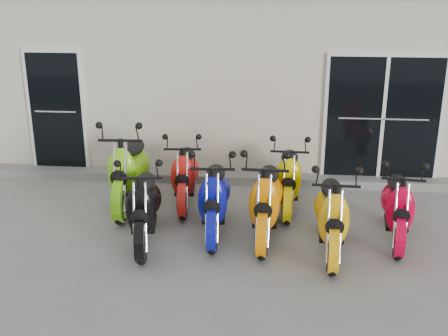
{
  "coord_description": "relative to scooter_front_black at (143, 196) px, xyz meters",
  "views": [
    {
      "loc": [
        0.76,
        -7.45,
        3.55
      ],
      "look_at": [
        0.0,
        0.6,
        0.75
      ],
      "focal_mm": 45.0,
      "sensor_mm": 36.0,
      "label": 1
    }
  ],
  "objects": [
    {
      "name": "front_step",
      "position": [
        1.0,
        2.5,
        -0.6
      ],
      "size": [
        14.0,
        0.4,
        0.15
      ],
      "primitive_type": "cube",
      "color": "gray",
      "rests_on": "ground"
    },
    {
      "name": "scooter_front_blue",
      "position": [
        0.93,
        0.38,
        0.01
      ],
      "size": [
        0.79,
        1.91,
        1.39
      ],
      "primitive_type": null,
      "rotation": [
        0.0,
        0.0,
        0.06
      ],
      "color": "#0B1194",
      "rests_on": "ground"
    },
    {
      "name": "scooter_front_black",
      "position": [
        0.0,
        0.0,
        0.0
      ],
      "size": [
        0.93,
        1.92,
        1.36
      ],
      "primitive_type": null,
      "rotation": [
        0.0,
        0.0,
        0.15
      ],
      "color": "black",
      "rests_on": "ground"
    },
    {
      "name": "scooter_back_green",
      "position": [
        -0.52,
        1.24,
        0.08
      ],
      "size": [
        0.85,
        2.1,
        1.53
      ],
      "primitive_type": null,
      "rotation": [
        0.0,
        0.0,
        0.05
      ],
      "color": "#7EE615",
      "rests_on": "ground"
    },
    {
      "name": "ground",
      "position": [
        1.0,
        0.48,
        -0.68
      ],
      "size": [
        80.0,
        80.0,
        0.0
      ],
      "primitive_type": "plane",
      "color": "gray",
      "rests_on": "ground"
    },
    {
      "name": "scooter_front_red",
      "position": [
        3.49,
        0.4,
        -0.03
      ],
      "size": [
        0.84,
        1.81,
        1.29
      ],
      "primitive_type": null,
      "rotation": [
        0.0,
        0.0,
        -0.12
      ],
      "color": "red",
      "rests_on": "ground"
    },
    {
      "name": "door_left",
      "position": [
        -2.2,
        2.65,
        0.58
      ],
      "size": [
        1.07,
        0.08,
        2.22
      ],
      "primitive_type": "cube",
      "color": "black",
      "rests_on": "front_step"
    },
    {
      "name": "scooter_back_red",
      "position": [
        0.35,
        1.39,
        -0.02
      ],
      "size": [
        0.81,
        1.83,
        1.31
      ],
      "primitive_type": null,
      "rotation": [
        0.0,
        0.0,
        0.09
      ],
      "color": "red",
      "rests_on": "ground"
    },
    {
      "name": "scooter_back_yellow",
      "position": [
        2.0,
        1.38,
        -0.02
      ],
      "size": [
        0.71,
        1.81,
        1.32
      ],
      "primitive_type": null,
      "rotation": [
        0.0,
        0.0,
        -0.03
      ],
      "color": "#EFD200",
      "rests_on": "ground"
    },
    {
      "name": "door_right",
      "position": [
        3.6,
        2.65,
        0.58
      ],
      "size": [
        2.02,
        0.08,
        2.22
      ],
      "primitive_type": "cube",
      "color": "black",
      "rests_on": "front_step"
    },
    {
      "name": "scooter_front_orange_b",
      "position": [
        2.54,
        -0.05,
        0.0
      ],
      "size": [
        0.75,
        1.88,
        1.37
      ],
      "primitive_type": null,
      "rotation": [
        0.0,
        0.0,
        -0.04
      ],
      "color": "#F8AC0C",
      "rests_on": "ground"
    },
    {
      "name": "building",
      "position": [
        1.0,
        5.68,
        0.92
      ],
      "size": [
        14.0,
        6.0,
        3.2
      ],
      "primitive_type": "cube",
      "color": "beige",
      "rests_on": "ground"
    },
    {
      "name": "scooter_front_orange_a",
      "position": [
        1.67,
        0.31,
        0.04
      ],
      "size": [
        0.79,
        1.97,
        1.43
      ],
      "primitive_type": null,
      "rotation": [
        0.0,
        0.0,
        -0.05
      ],
      "color": "orange",
      "rests_on": "ground"
    }
  ]
}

